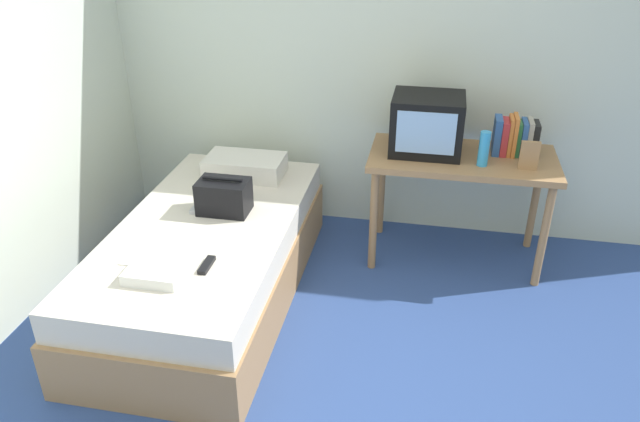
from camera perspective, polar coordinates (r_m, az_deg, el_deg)
ground_plane at (r=3.06m, az=2.42°, el=-18.56°), size 8.00×8.00×0.00m
wall_back at (r=4.20m, az=7.22°, el=15.08°), size 5.20×0.10×2.60m
bed at (r=3.72m, az=-10.34°, el=-4.56°), size 1.00×2.00×0.51m
desk at (r=3.97m, az=13.08°, el=3.81°), size 1.16×0.60×0.74m
tv at (r=3.90m, az=9.98°, el=8.02°), size 0.44×0.39×0.36m
water_bottle at (r=3.78m, az=15.08°, el=5.64°), size 0.06×0.06×0.21m
book_row at (r=4.01m, az=17.78°, el=6.61°), size 0.27×0.17×0.25m
picture_frame at (r=3.81m, az=18.98°, el=4.93°), size 0.11×0.02×0.18m
pillow at (r=4.13m, az=-7.02°, el=4.20°), size 0.52×0.30×0.13m
handbag at (r=3.65m, az=-8.98°, el=1.37°), size 0.30×0.20×0.22m
magazine at (r=3.37m, az=-15.68°, el=-3.71°), size 0.21×0.29×0.01m
remote_dark at (r=3.18m, az=-10.55°, el=-4.99°), size 0.04×0.16×0.02m
remote_silver at (r=3.75m, az=-11.45°, el=0.33°), size 0.04×0.14×0.02m
folded_towel at (r=3.15m, az=-15.09°, el=-5.57°), size 0.28×0.22×0.06m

